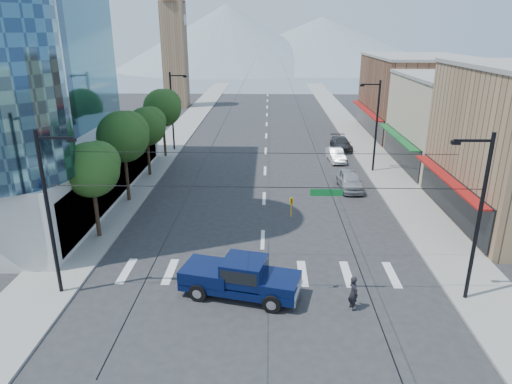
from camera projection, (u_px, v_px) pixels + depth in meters
ground at (261, 286)px, 25.36m from camera, size 160.00×160.00×0.00m
sidewalk_left at (180, 132)px, 63.30m from camera, size 4.00×120.00×0.15m
sidewalk_right at (354, 133)px, 62.66m from camera, size 4.00×120.00×0.15m
shop_mid at (464, 124)px, 45.89m from camera, size 12.00×14.00×9.00m
shop_far at (416, 97)px, 60.78m from camera, size 12.00×18.00×10.00m
clock_tower at (174, 46)px, 80.57m from camera, size 4.80×4.80×20.40m
mountain_left at (227, 37)px, 163.23m from camera, size 80.00×80.00×22.00m
mountain_right at (322, 42)px, 172.37m from camera, size 90.00×90.00×18.00m
tree_near at (94, 168)px, 29.71m from camera, size 3.65×3.64×6.71m
tree_midnear at (125, 135)px, 36.10m from camera, size 4.09×4.09×7.52m
tree_midfar at (148, 125)px, 42.89m from camera, size 3.65×3.64×6.71m
tree_far at (164, 107)px, 49.28m from camera, size 4.09×4.09×7.52m
signal_rig at (265, 216)px, 22.85m from camera, size 21.80×0.20×9.00m
lamp_pole_nw at (173, 108)px, 52.22m from camera, size 2.00×0.25×9.00m
lamp_pole_ne at (375, 123)px, 44.11m from camera, size 2.00×0.25×9.00m
pickup_truck at (240, 277)px, 24.18m from camera, size 6.72×3.67×2.16m
pedestrian at (353, 293)px, 23.04m from camera, size 0.64×0.78×1.85m
parked_car_near at (350, 180)px, 40.57m from camera, size 2.03×4.87×1.65m
parked_car_mid at (336, 155)px, 49.18m from camera, size 1.79×4.31×1.39m
parked_car_far at (341, 144)px, 54.01m from camera, size 2.32×5.07×1.44m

